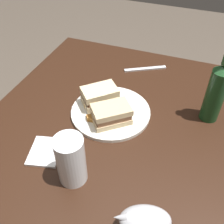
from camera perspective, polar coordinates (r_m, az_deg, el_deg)
name	(u,v)px	position (r m, az deg, el deg)	size (l,w,h in m)	color
ground_plane	(113,220)	(1.47, 0.20, -22.36)	(6.00, 6.00, 0.00)	#4C4238
dining_table	(113,182)	(1.16, 0.24, -14.97)	(1.00, 0.87, 0.70)	black
plate	(111,112)	(0.92, -0.29, 0.04)	(0.28, 0.28, 0.01)	silver
sandwich_half_left	(100,96)	(0.92, -2.66, 3.45)	(0.14, 0.14, 0.06)	beige
sandwich_half_right	(111,115)	(0.85, -0.24, -0.65)	(0.14, 0.14, 0.06)	#CCB284
potato_wedge_front	(91,104)	(0.93, -4.63, 1.78)	(0.05, 0.02, 0.02)	#B77F33
potato_wedge_middle	(93,117)	(0.88, -4.15, -1.08)	(0.04, 0.02, 0.02)	#AD702D
potato_wedge_back	(104,119)	(0.87, -1.83, -1.47)	(0.05, 0.02, 0.02)	gold
potato_wedge_left_edge	(105,120)	(0.86, -1.59, -1.81)	(0.05, 0.02, 0.02)	#B77F33
potato_wedge_right_edge	(98,107)	(0.92, -3.16, 1.09)	(0.04, 0.02, 0.02)	#B77F33
potato_wedge_stray	(94,116)	(0.88, -3.94, -0.86)	(0.05, 0.02, 0.02)	#AD702D
pint_glass	(71,163)	(0.71, -8.81, -10.78)	(0.08, 0.08, 0.15)	white
gravy_boat	(144,220)	(0.65, 7.03, -22.27)	(0.11, 0.14, 0.07)	#B7B7BC
cider_bottle	(216,91)	(0.89, 21.69, 4.24)	(0.06, 0.06, 0.28)	#19421E
napkin	(45,151)	(0.82, -14.22, -8.28)	(0.11, 0.09, 0.01)	white
fork	(145,69)	(1.14, 7.21, 9.26)	(0.18, 0.02, 0.01)	silver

